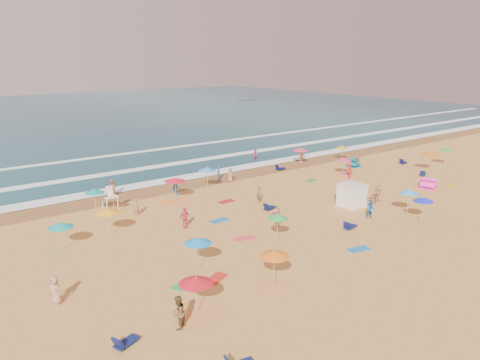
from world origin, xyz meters
TOP-DOWN VIEW (x-y plane):
  - ground at (0.00, 0.00)m, footprint 220.00×220.00m
  - ocean at (0.00, 84.00)m, footprint 220.00×140.00m
  - wet_sand at (0.00, 12.50)m, footprint 220.00×220.00m
  - surf_foam at (0.00, 21.32)m, footprint 200.00×18.70m
  - cabana at (6.29, -3.43)m, footprint 2.00×2.00m
  - cabana_roof at (6.29, -3.43)m, footprint 2.20×2.20m
  - bicycle at (8.19, -3.73)m, footprint 1.45×1.71m
  - lifeguard_stand at (-12.41, 8.35)m, footprint 1.20×1.20m
  - beach_umbrellas at (1.47, 0.84)m, footprint 48.97×24.73m
  - loungers at (6.09, -3.48)m, footprint 46.92×27.85m
  - towels at (-0.25, -1.06)m, footprint 37.12×19.66m
  - popup_tents at (18.62, 1.39)m, footprint 3.98×13.38m
  - beachgoers at (1.94, 4.23)m, footprint 41.60×30.15m

SIDE VIEW (x-z plane):
  - ground at x=0.00m, z-range 0.00..0.00m
  - ocean at x=0.00m, z-range -0.09..0.09m
  - wet_sand at x=0.00m, z-range 0.01..0.01m
  - towels at x=-0.25m, z-range 0.00..0.03m
  - surf_foam at x=0.00m, z-range 0.08..0.12m
  - loungers at x=6.09m, z-range 0.00..0.34m
  - bicycle at x=8.19m, z-range 0.00..0.88m
  - popup_tents at x=18.62m, z-range 0.00..1.20m
  - beachgoers at x=1.94m, z-range -0.21..1.92m
  - cabana at x=6.29m, z-range 0.00..2.00m
  - lifeguard_stand at x=-12.41m, z-range 0.00..2.10m
  - cabana_roof at x=6.29m, z-range 2.00..2.12m
  - beach_umbrellas at x=1.47m, z-range 1.74..2.49m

